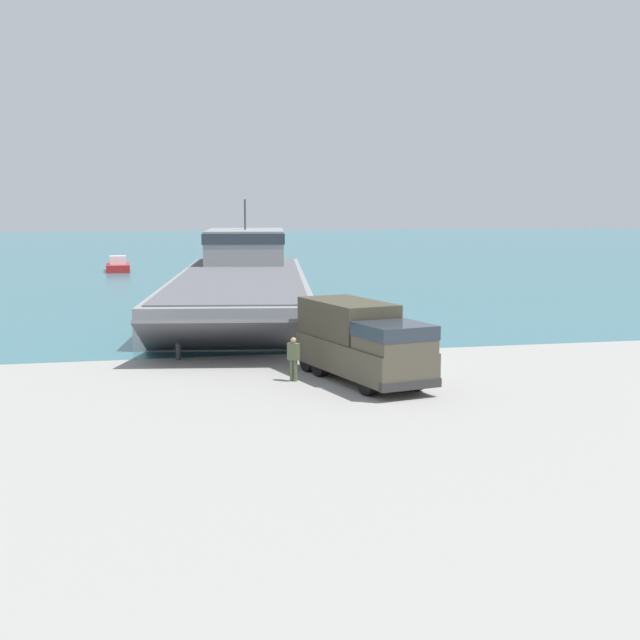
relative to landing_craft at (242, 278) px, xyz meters
name	(u,v)px	position (x,y,z in m)	size (l,w,h in m)	color
ground_plane	(372,370)	(1.74, -26.81, -1.66)	(240.00, 240.00, 0.00)	gray
water_surface	(190,250)	(1.74, 67.91, -1.66)	(240.00, 180.00, 0.01)	#336B75
landing_craft	(242,278)	(0.00, 0.00, 0.00)	(14.70, 41.52, 7.10)	gray
military_truck	(362,341)	(0.71, -28.96, -0.09)	(3.96, 7.66, 3.01)	#4C4738
soldier_on_ramp	(294,356)	(-1.85, -28.30, -0.67)	(0.48, 0.48, 1.71)	#566042
moored_boat_a	(118,266)	(-8.40, 29.77, -1.13)	(2.27, 5.17, 1.58)	#B22323
mooring_bollard	(178,350)	(-5.89, -22.62, -1.24)	(0.25, 0.25, 0.78)	#333338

